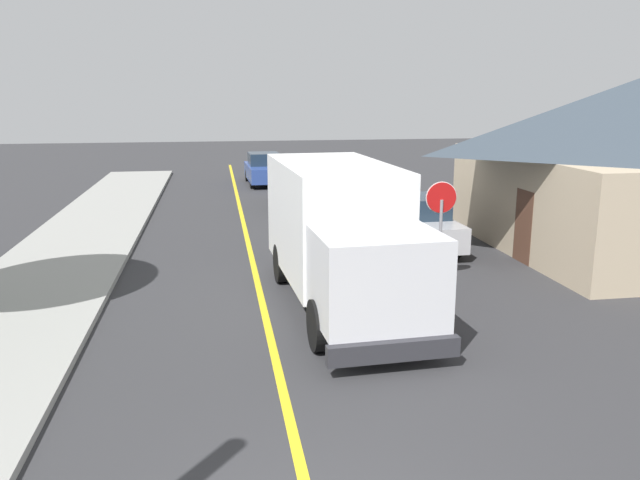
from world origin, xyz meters
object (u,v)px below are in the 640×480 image
Objects in this scene: box_truck at (340,229)px; parked_car_mid at (300,188)px; stop_sign at (441,213)px; parked_car_far at (264,169)px; parked_van_across at (416,223)px; parked_car_near at (317,215)px.

box_truck reaches higher than parked_car_mid.
box_truck is 2.96m from stop_sign.
parked_car_far and parked_van_across have the same top height.
parked_car_far is at bearing 93.21° from parked_car_near.
parked_van_across is 4.09m from stop_sign.
parked_car_near is at bearing 85.21° from box_truck.
stop_sign is at bearing -69.17° from parked_car_near.
parked_van_across is at bearing -33.44° from parked_car_near.
box_truck is 1.63× the size of parked_car_mid.
box_truck is 1.64× the size of parked_car_far.
box_truck reaches higher than parked_car_far.
box_truck is 1.64× the size of parked_car_near.
parked_car_far is at bearing 103.37° from parked_van_across.
parked_car_near is at bearing -92.22° from parked_car_mid.
parked_car_mid is 1.68× the size of stop_sign.
parked_car_mid is at bearing -81.99° from parked_car_far.
parked_van_across is (2.61, -8.12, 0.00)m from parked_car_mid.
stop_sign is (2.77, 1.05, 0.09)m from box_truck.
parked_van_across is (2.85, -1.88, 0.00)m from parked_car_near.
parked_car_near is 1.00× the size of parked_van_across.
parked_car_far is 1.01× the size of parked_van_across.
parked_car_far is at bearing 90.49° from box_truck.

